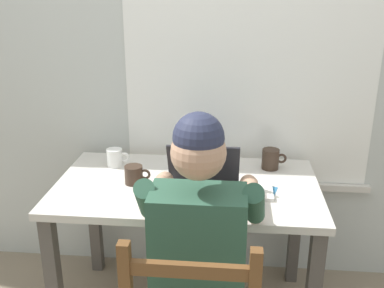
{
  "coord_description": "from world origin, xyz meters",
  "views": [
    {
      "loc": [
        0.21,
        -1.94,
        1.64
      ],
      "look_at": [
        0.03,
        -0.05,
        0.95
      ],
      "focal_mm": 42.13,
      "sensor_mm": 36.0,
      "label": 1
    }
  ],
  "objects_px": {
    "computer_mouse": "(256,202)",
    "coffee_mug_dark": "(271,159)",
    "seated_person": "(200,243)",
    "laptop": "(202,186)",
    "landscape_photo_print": "(262,189)",
    "desk": "(187,203)",
    "book_stack_main": "(198,161)",
    "coffee_mug_spare": "(134,175)",
    "coffee_mug_white": "(115,157)"
  },
  "relations": [
    {
      "from": "computer_mouse",
      "to": "coffee_mug_dark",
      "type": "bearing_deg",
      "value": 78.0
    },
    {
      "from": "laptop",
      "to": "coffee_mug_white",
      "type": "xyz_separation_m",
      "value": [
        -0.47,
        0.31,
        -0.01
      ]
    },
    {
      "from": "seated_person",
      "to": "coffee_mug_dark",
      "type": "distance_m",
      "value": 0.73
    },
    {
      "from": "laptop",
      "to": "coffee_mug_white",
      "type": "height_order",
      "value": "laptop"
    },
    {
      "from": "coffee_mug_white",
      "to": "desk",
      "type": "bearing_deg",
      "value": -24.92
    },
    {
      "from": "desk",
      "to": "coffee_mug_dark",
      "type": "distance_m",
      "value": 0.49
    },
    {
      "from": "seated_person",
      "to": "desk",
      "type": "bearing_deg",
      "value": 102.71
    },
    {
      "from": "seated_person",
      "to": "laptop",
      "type": "distance_m",
      "value": 0.32
    },
    {
      "from": "desk",
      "to": "seated_person",
      "type": "distance_m",
      "value": 0.45
    },
    {
      "from": "computer_mouse",
      "to": "landscape_photo_print",
      "type": "distance_m",
      "value": 0.17
    },
    {
      "from": "coffee_mug_spare",
      "to": "landscape_photo_print",
      "type": "xyz_separation_m",
      "value": [
        0.6,
        -0.01,
        -0.04
      ]
    },
    {
      "from": "desk",
      "to": "book_stack_main",
      "type": "relative_size",
      "value": 5.77
    },
    {
      "from": "computer_mouse",
      "to": "coffee_mug_spare",
      "type": "bearing_deg",
      "value": 163.12
    },
    {
      "from": "desk",
      "to": "coffee_mug_white",
      "type": "height_order",
      "value": "coffee_mug_white"
    },
    {
      "from": "coffee_mug_spare",
      "to": "computer_mouse",
      "type": "bearing_deg",
      "value": -16.88
    },
    {
      "from": "landscape_photo_print",
      "to": "laptop",
      "type": "bearing_deg",
      "value": -145.8
    },
    {
      "from": "seated_person",
      "to": "coffee_mug_dark",
      "type": "relative_size",
      "value": 9.91
    },
    {
      "from": "computer_mouse",
      "to": "book_stack_main",
      "type": "relative_size",
      "value": 0.46
    },
    {
      "from": "book_stack_main",
      "to": "landscape_photo_print",
      "type": "height_order",
      "value": "book_stack_main"
    },
    {
      "from": "computer_mouse",
      "to": "laptop",
      "type": "bearing_deg",
      "value": 164.49
    },
    {
      "from": "desk",
      "to": "coffee_mug_dark",
      "type": "relative_size",
      "value": 9.98
    },
    {
      "from": "laptop",
      "to": "coffee_mug_dark",
      "type": "bearing_deg",
      "value": 46.76
    },
    {
      "from": "landscape_photo_print",
      "to": "coffee_mug_white",
      "type": "bearing_deg",
      "value": 179.09
    },
    {
      "from": "desk",
      "to": "coffee_mug_spare",
      "type": "relative_size",
      "value": 10.1
    },
    {
      "from": "laptop",
      "to": "landscape_photo_print",
      "type": "bearing_deg",
      "value": 19.16
    },
    {
      "from": "desk",
      "to": "computer_mouse",
      "type": "bearing_deg",
      "value": -31.03
    },
    {
      "from": "laptop",
      "to": "coffee_mug_white",
      "type": "relative_size",
      "value": 2.76
    },
    {
      "from": "coffee_mug_spare",
      "to": "landscape_photo_print",
      "type": "height_order",
      "value": "coffee_mug_spare"
    },
    {
      "from": "laptop",
      "to": "coffee_mug_spare",
      "type": "xyz_separation_m",
      "value": [
        -0.33,
        0.11,
        -0.01
      ]
    },
    {
      "from": "desk",
      "to": "landscape_photo_print",
      "type": "xyz_separation_m",
      "value": [
        0.35,
        -0.03,
        0.11
      ]
    },
    {
      "from": "laptop",
      "to": "computer_mouse",
      "type": "height_order",
      "value": "laptop"
    },
    {
      "from": "seated_person",
      "to": "landscape_photo_print",
      "type": "relative_size",
      "value": 9.53
    },
    {
      "from": "book_stack_main",
      "to": "seated_person",
      "type": "bearing_deg",
      "value": -84.41
    },
    {
      "from": "laptop",
      "to": "coffee_mug_spare",
      "type": "bearing_deg",
      "value": 162.14
    },
    {
      "from": "book_stack_main",
      "to": "computer_mouse",
      "type": "bearing_deg",
      "value": -52.15
    },
    {
      "from": "seated_person",
      "to": "book_stack_main",
      "type": "height_order",
      "value": "seated_person"
    },
    {
      "from": "coffee_mug_dark",
      "to": "landscape_photo_print",
      "type": "xyz_separation_m",
      "value": [
        -0.05,
        -0.25,
        -0.05
      ]
    },
    {
      "from": "desk",
      "to": "computer_mouse",
      "type": "height_order",
      "value": "computer_mouse"
    },
    {
      "from": "coffee_mug_dark",
      "to": "book_stack_main",
      "type": "relative_size",
      "value": 0.58
    },
    {
      "from": "desk",
      "to": "landscape_photo_print",
      "type": "bearing_deg",
      "value": -4.95
    },
    {
      "from": "coffee_mug_white",
      "to": "coffee_mug_dark",
      "type": "xyz_separation_m",
      "value": [
        0.8,
        0.04,
        0.01
      ]
    },
    {
      "from": "laptop",
      "to": "book_stack_main",
      "type": "distance_m",
      "value": 0.3
    },
    {
      "from": "laptop",
      "to": "coffee_mug_dark",
      "type": "distance_m",
      "value": 0.48
    },
    {
      "from": "computer_mouse",
      "to": "coffee_mug_dark",
      "type": "height_order",
      "value": "coffee_mug_dark"
    },
    {
      "from": "laptop",
      "to": "computer_mouse",
      "type": "distance_m",
      "value": 0.25
    },
    {
      "from": "seated_person",
      "to": "coffee_mug_dark",
      "type": "bearing_deg",
      "value": 64.65
    },
    {
      "from": "laptop",
      "to": "coffee_mug_dark",
      "type": "height_order",
      "value": "laptop"
    },
    {
      "from": "seated_person",
      "to": "coffee_mug_white",
      "type": "height_order",
      "value": "seated_person"
    },
    {
      "from": "book_stack_main",
      "to": "landscape_photo_print",
      "type": "relative_size",
      "value": 1.66
    },
    {
      "from": "desk",
      "to": "book_stack_main",
      "type": "height_order",
      "value": "book_stack_main"
    }
  ]
}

